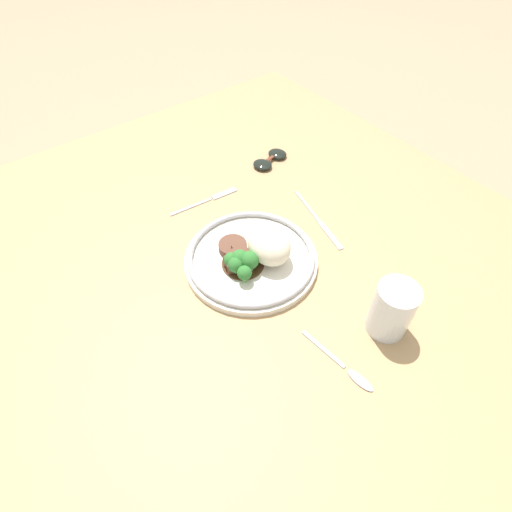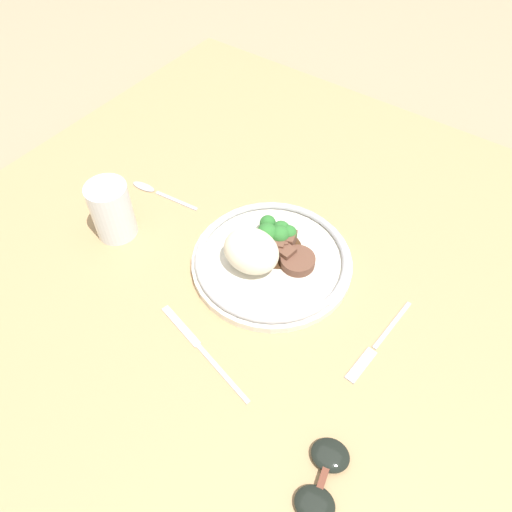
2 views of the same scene
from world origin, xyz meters
The scene contains 8 objects.
ground_plane centered at (0.00, 0.00, 0.00)m, with size 8.00×8.00×0.00m, color #998466.
dining_table centered at (0.00, 0.00, 0.02)m, with size 1.26×1.17×0.04m.
plate centered at (0.05, -0.03, 0.06)m, with size 0.27×0.27×0.08m.
juice_glass centered at (0.31, 0.07, 0.09)m, with size 0.07×0.07×0.11m.
fork centered at (-0.18, 0.01, 0.04)m, with size 0.03×0.18×0.00m.
knife centered at (0.04, 0.17, 0.04)m, with size 0.21×0.06×0.00m.
spoon centered at (0.34, -0.04, 0.04)m, with size 0.15×0.03×0.01m.
sunglasses centered at (-0.21, 0.22, 0.05)m, with size 0.07×0.12×0.02m.
Camera 1 is at (0.48, -0.35, 0.66)m, focal length 28.00 mm.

